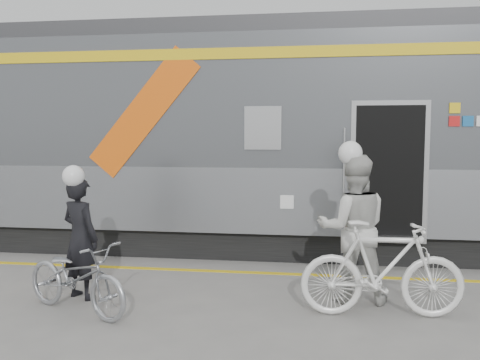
% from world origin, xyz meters
% --- Properties ---
extents(ground, '(90.00, 90.00, 0.00)m').
position_xyz_m(ground, '(0.00, 0.00, 0.00)').
color(ground, slate).
rests_on(ground, ground).
extents(train, '(24.00, 3.17, 4.10)m').
position_xyz_m(train, '(-0.69, 4.19, 2.05)').
color(train, black).
rests_on(train, ground).
extents(safety_strip, '(24.00, 0.12, 0.01)m').
position_xyz_m(safety_strip, '(0.00, 2.15, 0.00)').
color(safety_strip, gold).
rests_on(safety_strip, ground).
extents(man, '(0.69, 0.59, 1.60)m').
position_xyz_m(man, '(-2.69, 0.64, 0.80)').
color(man, black).
rests_on(man, ground).
extents(bicycle_left, '(1.77, 1.24, 0.88)m').
position_xyz_m(bicycle_left, '(-2.49, 0.09, 0.44)').
color(bicycle_left, '#9EA0A5').
rests_on(bicycle_left, ground).
extents(woman, '(0.97, 0.78, 1.89)m').
position_xyz_m(woman, '(0.83, 1.03, 0.95)').
color(woman, beige).
rests_on(woman, ground).
extents(bicycle_right, '(1.94, 0.66, 1.15)m').
position_xyz_m(bicycle_right, '(1.13, 0.48, 0.57)').
color(bicycle_right, white).
rests_on(bicycle_right, ground).
extents(helmet_man, '(0.28, 0.28, 0.28)m').
position_xyz_m(helmet_man, '(-2.69, 0.64, 1.74)').
color(helmet_man, white).
rests_on(helmet_man, man).
extents(helmet_woman, '(0.30, 0.30, 0.30)m').
position_xyz_m(helmet_woman, '(0.83, 1.03, 2.05)').
color(helmet_woman, white).
rests_on(helmet_woman, woman).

